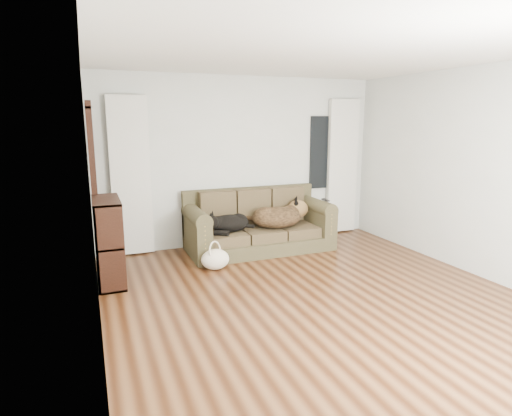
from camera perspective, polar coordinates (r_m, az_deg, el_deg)
name	(u,v)px	position (r m, az deg, el deg)	size (l,w,h in m)	color
floor	(319,300)	(4.85, 8.46, -12.04)	(5.00, 5.00, 0.00)	#32180A
ceiling	(327,51)	(4.49, 9.51, 19.98)	(5.00, 5.00, 0.00)	white
wall_back	(242,161)	(6.75, -1.92, 6.23)	(4.50, 0.04, 2.60)	silver
wall_left	(91,197)	(3.87, -21.10, 1.38)	(0.04, 5.00, 2.60)	silver
wall_right	(483,173)	(5.95, 28.02, 4.14)	(0.04, 5.00, 2.60)	silver
curtain_left	(131,177)	(6.32, -16.37, 4.02)	(0.55, 0.08, 2.25)	silver
curtain_right	(342,167)	(7.49, 11.43, 5.40)	(0.55, 0.08, 2.25)	silver
window_pane	(323,153)	(7.33, 8.97, 7.32)	(0.50, 0.03, 1.20)	black
door_casing	(94,190)	(5.94, -20.77, 2.30)	(0.07, 0.60, 2.10)	black
sofa	(259,221)	(6.43, 0.46, -1.71)	(2.15, 0.93, 0.88)	black
dog_black_lab	(227,223)	(6.19, -3.88, -1.98)	(0.59, 0.41, 0.25)	black
dog_shepherd	(279,218)	(6.46, 3.09, -1.30)	(0.79, 0.56, 0.35)	black
tv_remote	(325,200)	(6.66, 9.24, 1.06)	(0.05, 0.19, 0.02)	black
tote_bag	(215,258)	(5.69, -5.47, -6.61)	(0.38, 0.29, 0.27)	#EDE2C7
bookshelf	(109,242)	(5.44, -19.05, -4.32)	(0.31, 0.82, 1.03)	black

